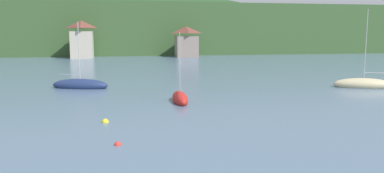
{
  "coord_description": "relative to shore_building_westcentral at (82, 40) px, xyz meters",
  "views": [
    {
      "loc": [
        -4.59,
        23.21,
        6.3
      ],
      "look_at": [
        0.0,
        46.92,
        2.9
      ],
      "focal_mm": 36.35,
      "sensor_mm": 36.0,
      "label": 1
    }
  ],
  "objects": [
    {
      "name": "wooded_hillside",
      "position": [
        -16.77,
        41.03,
        1.5
      ],
      "size": [
        352.0,
        61.47,
        38.47
      ],
      "color": "#38562D",
      "rests_on": "ground_plane"
    },
    {
      "name": "sailboat_far_3",
      "position": [
        4.05,
        -52.63,
        -4.04
      ],
      "size": [
        6.75,
        3.89,
        7.81
      ],
      "rotation": [
        0.0,
        0.0,
        5.96
      ],
      "color": "navy",
      "rests_on": "ground_plane"
    },
    {
      "name": "shore_building_westcentral",
      "position": [
        0.0,
        0.0,
        0.0
      ],
      "size": [
        5.38,
        6.05,
        9.02
      ],
      "color": "#BCB29E",
      "rests_on": "ground_plane"
    },
    {
      "name": "shore_building_central",
      "position": [
        25.6,
        -0.43,
        -0.64
      ],
      "size": [
        5.67,
        5.14,
        7.68
      ],
      "color": "gray",
      "rests_on": "ground_plane"
    },
    {
      "name": "sailboat_far_5",
      "position": [
        35.8,
        -58.27,
        -4.03
      ],
      "size": [
        6.87,
        4.42,
        9.23
      ],
      "rotation": [
        0.0,
        0.0,
        2.75
      ],
      "color": "#CCBC8E",
      "rests_on": "ground_plane"
    },
    {
      "name": "mooring_buoy_far",
      "position": [
        8.12,
        -76.13,
        -4.38
      ],
      "size": [
        0.41,
        0.41,
        0.41
      ],
      "primitive_type": "sphere",
      "color": "red",
      "rests_on": "ground_plane"
    },
    {
      "name": "sailboat_far_6",
      "position": [
        13.74,
        -63.36,
        -4.08
      ],
      "size": [
        1.44,
        4.82,
        6.63
      ],
      "rotation": [
        0.0,
        0.0,
        1.54
      ],
      "color": "red",
      "rests_on": "ground_plane"
    },
    {
      "name": "mooring_buoy_mid",
      "position": [
        7.28,
        -70.32,
        -4.38
      ],
      "size": [
        0.51,
        0.51,
        0.51
      ],
      "primitive_type": "sphere",
      "color": "yellow",
      "rests_on": "ground_plane"
    }
  ]
}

